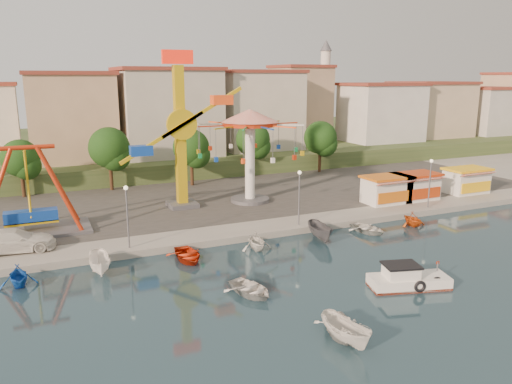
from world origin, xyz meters
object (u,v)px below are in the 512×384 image
pirate_ship_ride (29,192)px  cabin_motorboat (407,281)px  wave_swinger (250,135)px  kamikaze_tower (185,136)px  van (13,241)px  skiff (346,332)px  rowboat_a (251,289)px

pirate_ship_ride → cabin_motorboat: 32.91m
pirate_ship_ride → wave_swinger: (22.68, 2.65, 3.80)m
kamikaze_tower → cabin_motorboat: size_ratio=2.80×
pirate_ship_ride → wave_swinger: size_ratio=0.86×
pirate_ship_ride → van: (-1.44, -4.80, -2.86)m
skiff → van: 27.96m
cabin_motorboat → van: (-25.22, 17.62, 1.01)m
kamikaze_tower → skiff: kamikaze_tower is taller
cabin_motorboat → skiff: cabin_motorboat is taller
wave_swinger → rowboat_a: wave_swinger is taller
pirate_ship_ride → wave_swinger: bearing=6.7°
kamikaze_tower → rowboat_a: 23.67m
pirate_ship_ride → rowboat_a: 23.51m
kamikaze_tower → skiff: bearing=-89.8°
cabin_motorboat → kamikaze_tower: bearing=123.5°
wave_swinger → pirate_ship_ride: bearing=-173.3°
skiff → kamikaze_tower: bearing=83.7°
wave_swinger → cabin_motorboat: bearing=-87.5°
cabin_motorboat → pirate_ship_ride: bearing=152.3°
rowboat_a → skiff: 8.34m
kamikaze_tower → cabin_motorboat: bearing=-72.1°
kamikaze_tower → wave_swinger: kamikaze_tower is taller
kamikaze_tower → cabin_motorboat: 28.07m
kamikaze_tower → cabin_motorboat: (8.30, -25.65, -7.82)m
pirate_ship_ride → skiff: size_ratio=2.63×
skiff → van: size_ratio=0.59×
wave_swinger → skiff: (-7.12, -29.63, -7.46)m
wave_swinger → cabin_motorboat: wave_swinger is taller
kamikaze_tower → skiff: (0.09, -30.21, -7.61)m
kamikaze_tower → rowboat_a: (-2.17, -22.19, -7.95)m
kamikaze_tower → van: (-16.92, -8.03, -6.81)m
cabin_motorboat → skiff: 9.40m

